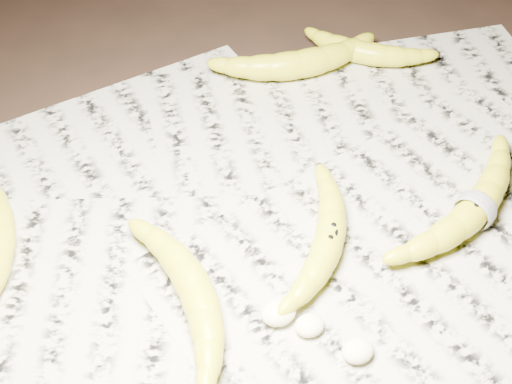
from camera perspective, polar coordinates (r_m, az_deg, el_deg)
name	(u,v)px	position (r m, az deg, el deg)	size (l,w,h in m)	color
ground	(252,223)	(0.81, -0.35, -2.54)	(3.00, 3.00, 0.00)	black
newspaper_patch	(273,231)	(0.80, 1.39, -3.13)	(0.90, 0.70, 0.01)	#A7A38F
banana_left_b	(196,289)	(0.73, -4.85, -7.75)	(0.19, 0.06, 0.04)	yellow
banana_center	(329,238)	(0.77, 5.88, -3.66)	(0.18, 0.05, 0.03)	yellow
banana_taped	(476,208)	(0.83, 17.18, -1.22)	(0.22, 0.06, 0.04)	yellow
banana_upper_a	(299,62)	(0.99, 3.45, 10.33)	(0.20, 0.06, 0.04)	yellow
banana_upper_b	(366,51)	(1.03, 8.79, 11.11)	(0.16, 0.05, 0.03)	yellow
measuring_tape	(476,208)	(0.83, 17.18, -1.22)	(0.05, 0.05, 0.00)	white
flesh_chunk_a	(279,310)	(0.72, 1.82, -9.43)	(0.04, 0.03, 0.02)	beige
flesh_chunk_b	(310,323)	(0.72, 4.33, -10.42)	(0.03, 0.03, 0.02)	beige
flesh_chunk_c	(358,349)	(0.71, 8.18, -12.31)	(0.03, 0.03, 0.02)	beige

